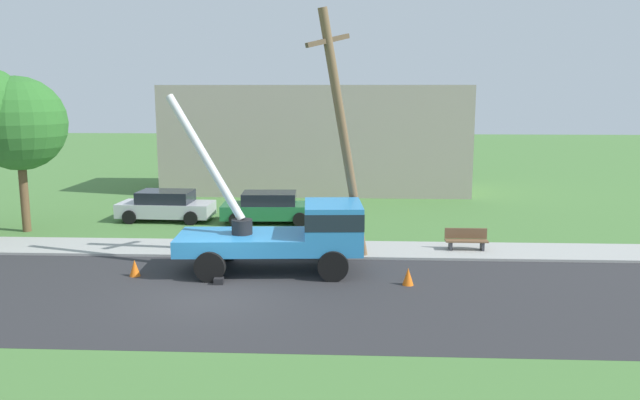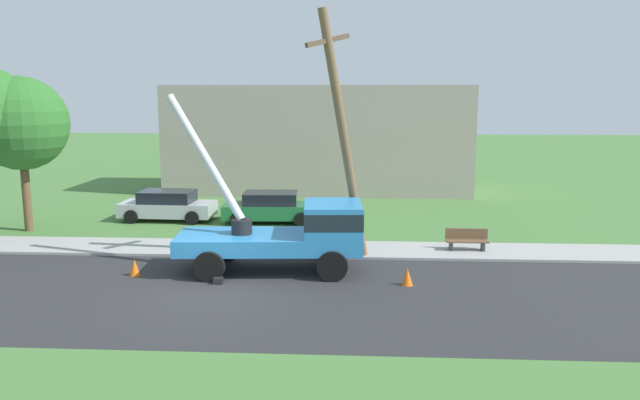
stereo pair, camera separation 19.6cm
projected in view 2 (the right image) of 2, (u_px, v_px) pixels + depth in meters
ground_plane at (267, 216)px, 30.85m from camera, size 120.00×120.00×0.00m
road_asphalt at (212, 294)px, 19.04m from camera, size 80.00×8.45×0.01m
sidewalk_strip at (244, 248)px, 24.43m from camera, size 80.00×2.52×0.10m
utility_truck at (295, 230)px, 21.33m from camera, size 6.91×3.21×5.98m
leaning_utility_pole at (343, 135)px, 21.93m from camera, size 2.26×1.99×8.85m
traffic_cone_ahead at (407, 277)px, 19.90m from camera, size 0.36×0.36×0.56m
traffic_cone_behind at (135, 268)px, 20.93m from camera, size 0.36×0.36×0.56m
parked_sedan_silver at (168, 205)px, 29.85m from camera, size 4.47×2.13×1.42m
parked_sedan_green at (271, 207)px, 29.38m from camera, size 4.48×2.16×1.42m
park_bench at (467, 240)px, 23.94m from camera, size 1.60×0.45×0.90m
roadside_tree_near at (21, 124)px, 26.93m from camera, size 4.02×4.02×6.72m
lowrise_building_backdrop at (319, 138)px, 38.57m from camera, size 18.00×6.00×6.40m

